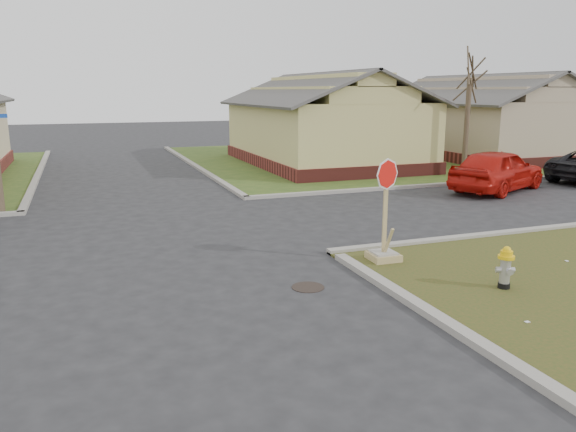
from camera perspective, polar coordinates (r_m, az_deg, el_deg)
name	(u,v)px	position (r m, az deg, el deg)	size (l,w,h in m)	color
ground	(191,293)	(10.88, -9.86, -7.70)	(120.00, 120.00, 0.00)	#242326
verge_far_right	(491,152)	(36.96, 19.89, 6.12)	(37.00, 19.00, 0.05)	#304B1A
curbs	(156,232)	(15.62, -13.29, -1.58)	(80.00, 40.00, 0.12)	gray
manhole	(308,287)	(11.01, 2.04, -7.23)	(0.64, 0.64, 0.01)	black
side_house_yellow	(323,122)	(29.09, 3.56, 9.55)	(7.60, 11.60, 4.70)	maroon
side_house_tan	(483,118)	(34.38, 19.20, 9.36)	(7.60, 11.60, 4.70)	maroon
tree_mid_right	(466,128)	(25.72, 17.67, 8.50)	(0.22, 0.22, 4.20)	#3E3123
fire_hydrant	(506,265)	(11.46, 21.23, -4.68)	(0.31, 0.31, 0.83)	black
stop_sign	(384,239)	(12.61, 9.75, -2.27)	(0.65, 0.63, 2.28)	tan
red_sedan	(498,170)	(22.67, 20.52, 4.40)	(1.91, 4.75, 1.62)	red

